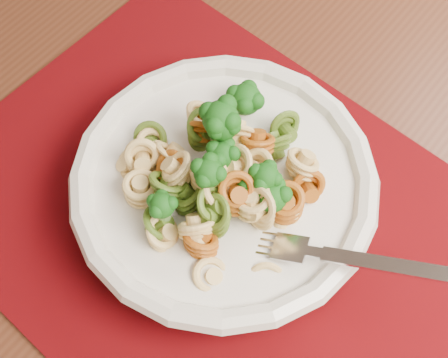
% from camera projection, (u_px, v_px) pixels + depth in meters
% --- Properties ---
extents(dining_table, '(1.77, 1.45, 0.78)m').
position_uv_depth(dining_table, '(299.00, 179.00, 0.65)').
color(dining_table, '#492414').
rests_on(dining_table, ground).
extents(placemat, '(0.54, 0.49, 0.00)m').
position_uv_depth(placemat, '(210.00, 211.00, 0.53)').
color(placemat, '#510303').
rests_on(placemat, dining_table).
extents(pasta_bowl, '(0.25, 0.25, 0.05)m').
position_uv_depth(pasta_bowl, '(224.00, 185.00, 0.50)').
color(pasta_bowl, silver).
rests_on(pasta_bowl, placemat).
extents(pasta_broccoli_heap, '(0.21, 0.21, 0.06)m').
position_uv_depth(pasta_broccoli_heap, '(224.00, 175.00, 0.49)').
color(pasta_broccoli_heap, '#EFC776').
rests_on(pasta_broccoli_heap, pasta_bowl).
extents(fork, '(0.18, 0.03, 0.08)m').
position_uv_depth(fork, '(290.00, 248.00, 0.46)').
color(fork, silver).
rests_on(fork, pasta_bowl).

